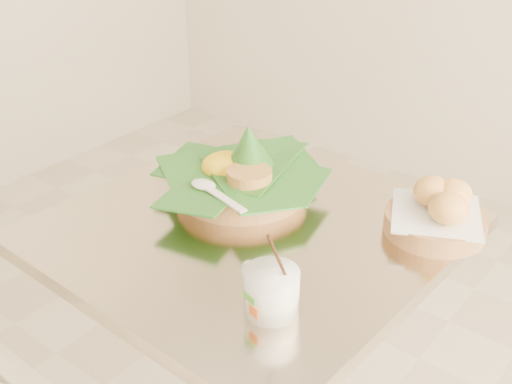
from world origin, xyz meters
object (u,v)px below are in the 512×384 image
Objects in this scene: coffee_mug at (271,289)px; rice_basket at (241,173)px; bread_basket at (438,213)px; cafe_table at (251,315)px.

rice_basket is at bearing 136.10° from coffee_mug.
rice_basket is at bearing -164.07° from bread_basket.
cafe_table is 3.51× the size of bread_basket.
coffee_mug reaches higher than cafe_table.
coffee_mug is (0.28, -0.27, -0.01)m from rice_basket.
rice_basket reaches higher than cafe_table.
cafe_table is 0.30m from rice_basket.
coffee_mug is (0.19, -0.18, 0.26)m from cafe_table.
rice_basket is 2.31× the size of coffee_mug.
bread_basket is (0.38, 0.11, -0.01)m from rice_basket.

